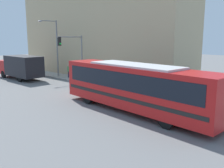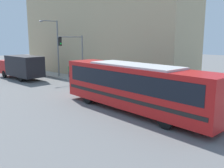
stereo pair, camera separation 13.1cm
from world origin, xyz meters
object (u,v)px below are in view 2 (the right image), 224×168
object	(u,v)px
parking_meter	(98,76)
city_bus	(134,85)
street_lamp	(55,43)
delivery_truck	(21,66)
fire_hydrant	(128,85)
pedestrian_near_corner	(70,71)
traffic_light_pole	(74,50)

from	to	relation	value
parking_meter	city_bus	bearing A→B (deg)	-119.94
city_bus	street_lamp	world-z (taller)	street_lamp
delivery_truck	fire_hydrant	size ratio (longest dim) A/B	9.53
delivery_truck	pedestrian_near_corner	world-z (taller)	delivery_truck
city_bus	delivery_truck	world-z (taller)	city_bus
fire_hydrant	street_lamp	world-z (taller)	street_lamp
traffic_light_pole	pedestrian_near_corner	distance (m)	4.26
parking_meter	street_lamp	size ratio (longest dim) A/B	0.18
delivery_truck	pedestrian_near_corner	distance (m)	5.85
delivery_truck	traffic_light_pole	bearing A→B (deg)	-68.34
delivery_truck	parking_meter	world-z (taller)	delivery_truck
traffic_light_pole	parking_meter	xyz separation A→B (m)	(1.00, -2.66, -2.67)
street_lamp	delivery_truck	bearing A→B (deg)	150.42
traffic_light_pole	street_lamp	xyz separation A→B (m)	(0.89, 4.85, 0.64)
city_bus	fire_hydrant	size ratio (longest dim) A/B	16.29
fire_hydrant	traffic_light_pole	world-z (taller)	traffic_light_pole
fire_hydrant	parking_meter	xyz separation A→B (m)	(0.00, 4.17, 0.45)
delivery_truck	street_lamp	xyz separation A→B (m)	(3.64, -2.07, 2.72)
city_bus	traffic_light_pole	world-z (taller)	traffic_light_pole
parking_meter	pedestrian_near_corner	xyz separation A→B (m)	(0.48, 5.59, -0.05)
delivery_truck	street_lamp	bearing A→B (deg)	-29.58
traffic_light_pole	street_lamp	bearing A→B (deg)	79.56
fire_hydrant	city_bus	bearing A→B (deg)	-137.12
traffic_light_pole	delivery_truck	bearing A→B (deg)	111.66
city_bus	street_lamp	size ratio (longest dim) A/B	1.81
fire_hydrant	traffic_light_pole	size ratio (longest dim) A/B	0.15
fire_hydrant	pedestrian_near_corner	world-z (taller)	pedestrian_near_corner
parking_meter	street_lamp	world-z (taller)	street_lamp
traffic_light_pole	pedestrian_near_corner	bearing A→B (deg)	63.25
city_bus	pedestrian_near_corner	distance (m)	15.64
traffic_light_pole	street_lamp	size ratio (longest dim) A/B	0.73
parking_meter	pedestrian_near_corner	distance (m)	5.61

